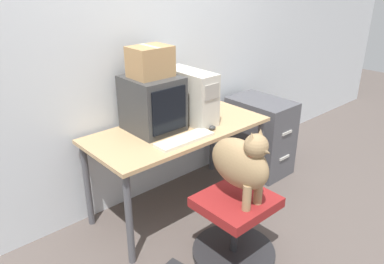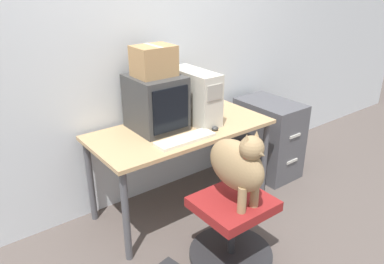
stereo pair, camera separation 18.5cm
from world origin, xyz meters
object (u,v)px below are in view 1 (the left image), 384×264
object	(u,v)px
crt_monitor	(152,104)
cardboard_box	(150,62)
keyboard	(185,139)
pc_tower	(190,96)
dog	(242,162)
filing_cabinet	(260,135)
office_chair	(235,227)

from	to	relation	value
crt_monitor	cardboard_box	bearing A→B (deg)	90.00
cardboard_box	keyboard	bearing A→B (deg)	-83.91
pc_tower	keyboard	xyz separation A→B (m)	(-0.30, -0.27, -0.20)
dog	filing_cabinet	bearing A→B (deg)	32.86
dog	filing_cabinet	size ratio (longest dim) A/B	0.72
cardboard_box	dog	bearing A→B (deg)	-85.59
pc_tower	keyboard	distance (m)	0.45
keyboard	crt_monitor	bearing A→B (deg)	96.16
dog	cardboard_box	world-z (taller)	cardboard_box
crt_monitor	keyboard	xyz separation A→B (m)	(0.04, -0.33, -0.20)
filing_cabinet	cardboard_box	bearing A→B (deg)	173.91
pc_tower	keyboard	size ratio (longest dim) A/B	1.07
crt_monitor	office_chair	size ratio (longest dim) A/B	0.71
pc_tower	dog	world-z (taller)	pc_tower
keyboard	dog	distance (m)	0.52
keyboard	office_chair	xyz separation A→B (m)	(0.03, -0.49, -0.51)
cardboard_box	office_chair	bearing A→B (deg)	-85.45
dog	office_chair	bearing A→B (deg)	90.00
office_chair	filing_cabinet	size ratio (longest dim) A/B	0.80
crt_monitor	office_chair	xyz separation A→B (m)	(0.07, -0.82, -0.70)
pc_tower	cardboard_box	bearing A→B (deg)	170.10
crt_monitor	dog	distance (m)	0.87
pc_tower	filing_cabinet	world-z (taller)	pc_tower
office_chair	dog	size ratio (longest dim) A/B	1.12
pc_tower	office_chair	distance (m)	1.08
pc_tower	filing_cabinet	bearing A→B (deg)	-4.60
keyboard	office_chair	size ratio (longest dim) A/B	0.79
filing_cabinet	cardboard_box	world-z (taller)	cardboard_box
cardboard_box	crt_monitor	bearing A→B (deg)	-90.00
office_chair	filing_cabinet	world-z (taller)	filing_cabinet
keyboard	cardboard_box	distance (m)	0.61
crt_monitor	pc_tower	distance (m)	0.34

